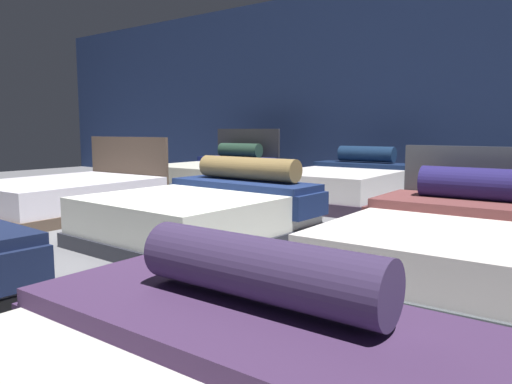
{
  "coord_description": "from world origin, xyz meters",
  "views": [
    {
      "loc": [
        3.17,
        -2.94,
        1.04
      ],
      "look_at": [
        0.29,
        0.89,
        0.42
      ],
      "focal_mm": 34.19,
      "sensor_mm": 36.0,
      "label": 1
    }
  ],
  "objects_px": {
    "bed_5": "(460,246)",
    "bed_7": "(344,185)",
    "bed_6": "(217,175)",
    "bed_3": "(67,196)",
    "bed_4": "(203,214)"
  },
  "relations": [
    {
      "from": "bed_5",
      "to": "bed_7",
      "type": "relative_size",
      "value": 0.95
    },
    {
      "from": "bed_5",
      "to": "bed_6",
      "type": "relative_size",
      "value": 1.01
    },
    {
      "from": "bed_5",
      "to": "bed_3",
      "type": "bearing_deg",
      "value": 179.57
    },
    {
      "from": "bed_4",
      "to": "bed_5",
      "type": "bearing_deg",
      "value": 4.88
    },
    {
      "from": "bed_4",
      "to": "bed_6",
      "type": "relative_size",
      "value": 0.96
    },
    {
      "from": "bed_6",
      "to": "bed_7",
      "type": "relative_size",
      "value": 0.94
    },
    {
      "from": "bed_4",
      "to": "bed_5",
      "type": "distance_m",
      "value": 2.28
    },
    {
      "from": "bed_6",
      "to": "bed_7",
      "type": "bearing_deg",
      "value": -2.64
    },
    {
      "from": "bed_4",
      "to": "bed_6",
      "type": "bearing_deg",
      "value": 131.37
    },
    {
      "from": "bed_3",
      "to": "bed_6",
      "type": "relative_size",
      "value": 1.06
    },
    {
      "from": "bed_4",
      "to": "bed_6",
      "type": "height_order",
      "value": "bed_6"
    },
    {
      "from": "bed_7",
      "to": "bed_6",
      "type": "bearing_deg",
      "value": 177.15
    },
    {
      "from": "bed_6",
      "to": "bed_4",
      "type": "bearing_deg",
      "value": -51.49
    },
    {
      "from": "bed_4",
      "to": "bed_7",
      "type": "relative_size",
      "value": 0.9
    },
    {
      "from": "bed_4",
      "to": "bed_5",
      "type": "relative_size",
      "value": 0.95
    }
  ]
}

